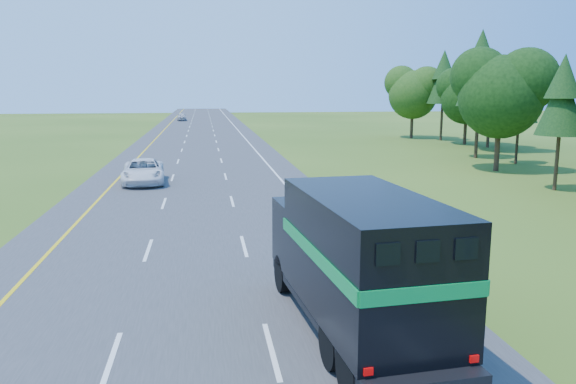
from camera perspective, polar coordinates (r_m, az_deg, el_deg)
name	(u,v)px	position (r m, az deg, el deg)	size (l,w,h in m)	color
road	(200,157)	(51.57, -8.94, 3.52)	(15.00, 260.00, 0.04)	#38383A
lane_markings	(200,157)	(51.57, -8.94, 3.55)	(11.15, 260.00, 0.01)	yellow
horse_truck	(356,259)	(13.96, 6.94, -6.75)	(3.20, 8.39, 3.64)	black
white_suv	(143,171)	(37.73, -14.49, 2.06)	(2.60, 5.64, 1.57)	white
far_car	(182,117)	(112.23, -10.75, 7.52)	(1.76, 4.38, 1.49)	#B0B0B7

